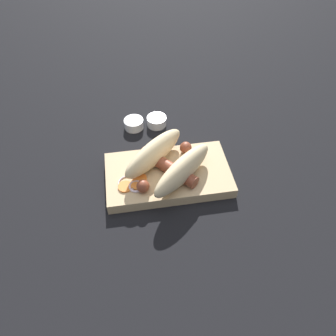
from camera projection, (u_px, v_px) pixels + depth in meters
ground_plane at (168, 179)px, 0.74m from camera, size 3.00×3.00×0.00m
food_tray at (168, 175)px, 0.73m from camera, size 0.27×0.15×0.03m
bread_roll at (168, 161)px, 0.70m from camera, size 0.21×0.21×0.06m
sausage at (165, 166)px, 0.71m from camera, size 0.14×0.13×0.03m
pickled_veggies at (133, 184)px, 0.69m from camera, size 0.07×0.05×0.01m
condiment_cup_near at (155, 122)px, 0.86m from camera, size 0.05×0.05×0.02m
condiment_cup_far at (134, 124)px, 0.85m from camera, size 0.05×0.05×0.02m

